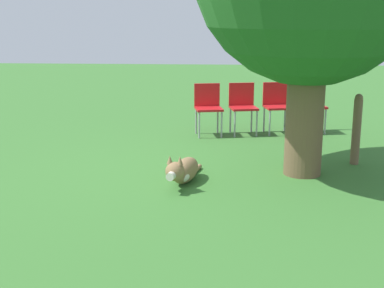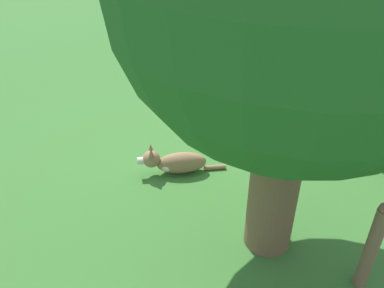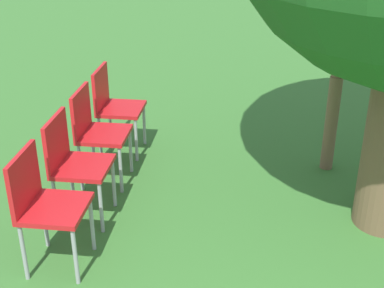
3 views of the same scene
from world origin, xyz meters
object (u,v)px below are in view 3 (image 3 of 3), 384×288
object	(u,v)px
fence_post	(332,120)
red_chair_0	(43,201)
red_chair_2	(95,128)
red_chair_1	(73,160)
red_chair_3	(113,103)

from	to	relation	value
fence_post	red_chair_0	distance (m)	2.71
red_chair_0	red_chair_2	world-z (taller)	same
fence_post	red_chair_1	xyz separation A→B (m)	(-1.83, -1.51, 0.02)
fence_post	red_chair_3	bearing A→B (deg)	-171.11
red_chair_0	red_chair_1	distance (m)	0.61
fence_post	red_chair_1	distance (m)	2.37
fence_post	red_chair_0	world-z (taller)	fence_post
red_chair_2	red_chair_3	bearing A→B (deg)	89.67
red_chair_0	red_chair_3	distance (m)	1.82
fence_post	red_chair_2	size ratio (longest dim) A/B	1.13
red_chair_2	red_chair_3	xyz separation A→B (m)	(-0.12, 0.59, 0.00)
red_chair_1	red_chair_3	bearing A→B (deg)	89.67
red_chair_2	red_chair_3	size ratio (longest dim) A/B	1.00
fence_post	red_chair_2	xyz separation A→B (m)	(-1.95, -0.92, 0.02)
fence_post	red_chair_2	bearing A→B (deg)	-154.80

